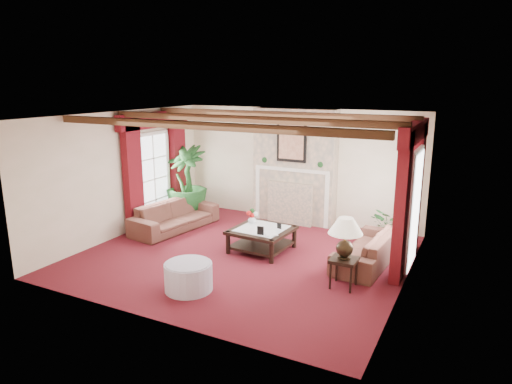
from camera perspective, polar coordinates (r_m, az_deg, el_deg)
The scene contains 23 objects.
floor at distance 8.99m, azimuth -1.52°, elevation -7.94°, with size 6.00×6.00×0.00m, color #430C13.
ceiling at distance 8.38m, azimuth -1.63°, elevation 9.50°, with size 6.00×6.00×0.00m, color white.
back_wall at distance 11.03m, azimuth 5.25°, elevation 3.39°, with size 6.00×0.02×2.70m, color beige.
left_wall at distance 10.32m, azimuth -16.39°, elevation 2.18°, with size 0.02×5.50×2.70m, color beige.
right_wall at distance 7.66m, azimuth 18.58°, elevation -1.87°, with size 0.02×5.50×2.70m, color beige.
ceiling_beams at distance 8.38m, azimuth -1.63°, elevation 9.09°, with size 6.00×3.00×0.12m, color #3E2513, non-canonical shape.
fireplace at distance 10.68m, azimuth 5.01°, elevation 10.36°, with size 2.00×0.52×2.70m, color tan, non-canonical shape.
french_door_left at distance 10.93m, azimuth -12.97°, elevation 7.14°, with size 0.10×1.10×2.16m, color white, non-canonical shape.
french_door_right at distance 8.49m, azimuth 19.81°, elevation 4.88°, with size 0.10×1.10×2.16m, color white, non-canonical shape.
curtains_left at distance 10.82m, azimuth -12.63°, elevation 9.33°, with size 0.20×2.40×2.55m, color #520B14, non-canonical shape.
curtains_right at distance 8.45m, azimuth 19.30°, elevation 7.76°, with size 0.20×2.40×2.55m, color #520B14, non-canonical shape.
sofa_left at distance 10.56m, azimuth -10.15°, elevation -2.41°, with size 0.95×2.23×0.84m, color #390F1A.
sofa_right at distance 8.75m, azimuth 13.83°, elevation -6.19°, with size 0.73×2.05×0.79m, color #390F1A.
potted_palm at distance 11.44m, azimuth -8.62°, elevation -0.69°, with size 1.08×1.83×1.00m, color black.
small_plant at distance 9.73m, azimuth 16.26°, elevation -4.83°, with size 1.08×1.07×0.63m, color black.
coffee_table at distance 9.17m, azimuth 0.73°, elevation -5.96°, with size 1.11×1.11×0.46m, color black, non-canonical shape.
side_table at distance 7.74m, azimuth 10.87°, elevation -9.87°, with size 0.42×0.42×0.50m, color black, non-canonical shape.
ottoman at distance 7.59m, azimuth -8.44°, elevation -10.43°, with size 0.78×0.78×0.45m, color #ADA8BE.
table_lamp at distance 7.52m, azimuth 11.08°, elevation -5.64°, with size 0.56×0.56×0.71m, color black, non-canonical shape.
flower_vase at distance 9.41m, azimuth -0.49°, elevation -3.43°, with size 0.20×0.20×0.17m, color silver.
book at distance 8.71m, azimuth 1.10°, elevation -4.35°, with size 0.20×0.16×0.32m, color black.
photo_frame_a at distance 8.70m, azimuth 0.56°, elevation -4.87°, with size 0.13×0.02×0.18m, color black, non-canonical shape.
photo_frame_b at distance 9.06m, azimuth 2.92°, elevation -4.29°, with size 0.09×0.02×0.12m, color black, non-canonical shape.
Camera 1 is at (3.99, -7.34, 3.31)m, focal length 32.00 mm.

